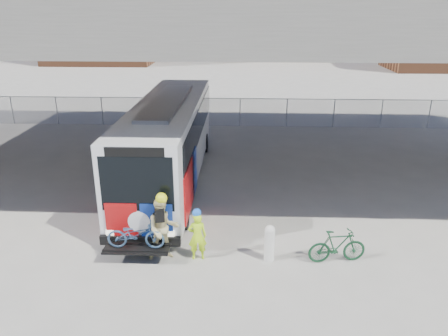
# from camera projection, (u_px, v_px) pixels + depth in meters

# --- Properties ---
(ground) EXTENTS (160.00, 160.00, 0.00)m
(ground) POSITION_uv_depth(u_px,v_px,m) (212.00, 205.00, 17.23)
(ground) COLOR #9E9991
(ground) RESTS_ON ground
(bus) EXTENTS (2.67, 12.90, 3.69)m
(bus) POSITION_uv_depth(u_px,v_px,m) (169.00, 136.00, 18.84)
(bus) COLOR silver
(bus) RESTS_ON ground
(overpass) EXTENTS (40.00, 16.00, 7.95)m
(overpass) POSITION_uv_depth(u_px,v_px,m) (217.00, 26.00, 18.68)
(overpass) COLOR #605E59
(overpass) RESTS_ON ground
(chainlink_fence) EXTENTS (30.00, 0.06, 30.00)m
(chainlink_fence) POSITION_uv_depth(u_px,v_px,m) (225.00, 104.00, 27.96)
(chainlink_fence) COLOR gray
(chainlink_fence) RESTS_ON ground
(brick_buildings) EXTENTS (54.00, 22.00, 12.00)m
(brick_buildings) POSITION_uv_depth(u_px,v_px,m) (244.00, 20.00, 60.42)
(brick_buildings) COLOR brown
(brick_buildings) RESTS_ON ground
(bollard) EXTENTS (0.31, 0.31, 1.20)m
(bollard) POSITION_uv_depth(u_px,v_px,m) (269.00, 242.00, 13.27)
(bollard) COLOR white
(bollard) RESTS_ON ground
(cyclist_hivis) EXTENTS (0.61, 0.45, 1.70)m
(cyclist_hivis) POSITION_uv_depth(u_px,v_px,m) (197.00, 235.00, 13.30)
(cyclist_hivis) COLOR #C7FF1A
(cyclist_hivis) RESTS_ON ground
(cyclist_tan) EXTENTS (1.14, 0.99, 2.20)m
(cyclist_tan) POSITION_uv_depth(u_px,v_px,m) (163.00, 228.00, 13.26)
(cyclist_tan) COLOR #D1C185
(cyclist_tan) RESTS_ON ground
(bike_parked) EXTENTS (1.84, 0.77, 1.07)m
(bike_parked) POSITION_uv_depth(u_px,v_px,m) (337.00, 246.00, 13.22)
(bike_parked) COLOR #133E23
(bike_parked) RESTS_ON ground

